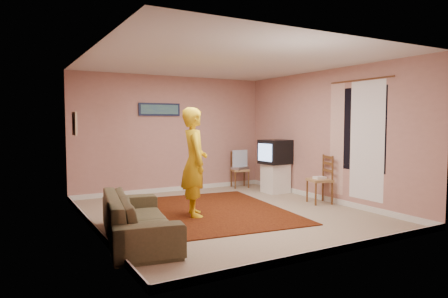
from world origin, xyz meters
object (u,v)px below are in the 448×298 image
crt_tv (276,152)px  chair_b (320,174)px  person (194,162)px  tv_cabinet (276,178)px  chair_a (240,166)px  sofa (138,217)px

crt_tv → chair_b: bearing=-93.0°
crt_tv → person: size_ratio=0.37×
tv_cabinet → person: size_ratio=0.35×
tv_cabinet → person: bearing=-155.9°
chair_b → person: (-2.56, 0.24, 0.34)m
person → tv_cabinet: bearing=-51.0°
chair_a → person: (-2.19, -2.11, 0.38)m
crt_tv → person: (-2.52, -1.13, -0.00)m
tv_cabinet → person: person is taller
tv_cabinet → crt_tv: crt_tv is taller
person → chair_a: bearing=-31.2°
crt_tv → chair_b: 1.41m
tv_cabinet → chair_a: bearing=108.8°
tv_cabinet → chair_b: size_ratio=1.26×
chair_b → person: bearing=-80.3°
chair_a → sofa: (-3.42, -2.94, -0.22)m
tv_cabinet → chair_b: bearing=-88.5°
tv_cabinet → sofa: (-3.75, -1.96, -0.02)m
crt_tv → chair_a: crt_tv is taller
tv_cabinet → chair_b: chair_b is taller
tv_cabinet → sofa: tv_cabinet is taller
chair_a → tv_cabinet: bearing=-58.4°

